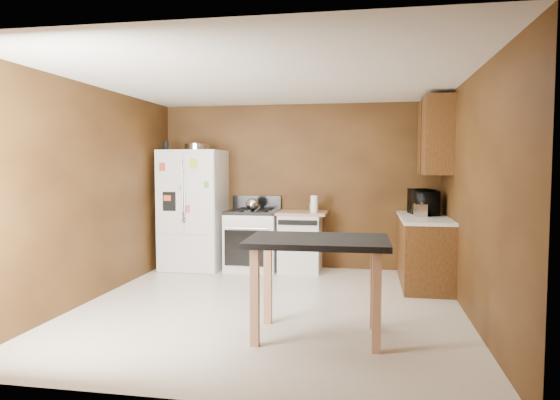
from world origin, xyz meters
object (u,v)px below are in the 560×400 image
(toaster, at_px, (420,210))
(gas_range, at_px, (253,239))
(roasting_pan, at_px, (198,147))
(dishwasher, at_px, (300,241))
(pen_cup, at_px, (166,146))
(kettle, at_px, (252,204))
(microwave, at_px, (423,203))
(paper_towel, at_px, (314,204))
(green_canister, at_px, (313,207))
(refrigerator, at_px, (193,210))
(island, at_px, (318,253))

(toaster, relative_size, gas_range, 0.21)
(roasting_pan, relative_size, dishwasher, 0.44)
(pen_cup, height_order, kettle, pen_cup)
(microwave, distance_m, dishwasher, 1.85)
(paper_towel, distance_m, green_canister, 0.20)
(paper_towel, xyz_separation_m, refrigerator, (-1.85, 0.04, -0.11))
(paper_towel, relative_size, microwave, 0.44)
(paper_towel, relative_size, island, 0.19)
(toaster, bearing_deg, pen_cup, 170.28)
(paper_towel, xyz_separation_m, microwave, (1.51, -0.09, 0.04))
(dishwasher, relative_size, island, 0.69)
(pen_cup, height_order, island, pen_cup)
(pen_cup, relative_size, gas_range, 0.12)
(roasting_pan, distance_m, dishwasher, 2.10)
(kettle, distance_m, toaster, 2.40)
(green_canister, bearing_deg, gas_range, -175.03)
(green_canister, distance_m, dishwasher, 0.53)
(toaster, relative_size, dishwasher, 0.26)
(paper_towel, distance_m, island, 2.70)
(microwave, bearing_deg, island, 145.38)
(refrigerator, bearing_deg, paper_towel, -1.34)
(pen_cup, bearing_deg, dishwasher, 5.88)
(paper_towel, bearing_deg, pen_cup, -177.98)
(pen_cup, xyz_separation_m, toaster, (3.67, -0.32, -0.88))
(gas_range, height_order, island, gas_range)
(kettle, bearing_deg, pen_cup, -175.82)
(paper_towel, relative_size, gas_range, 0.22)
(paper_towel, height_order, dishwasher, paper_towel)
(gas_range, bearing_deg, pen_cup, -171.94)
(gas_range, distance_m, island, 3.06)
(kettle, bearing_deg, refrigerator, 178.37)
(gas_range, bearing_deg, paper_towel, -6.32)
(green_canister, xyz_separation_m, gas_range, (-0.89, -0.08, -0.49))
(pen_cup, distance_m, refrigerator, 1.04)
(kettle, height_order, toaster, kettle)
(roasting_pan, height_order, refrigerator, roasting_pan)
(microwave, xyz_separation_m, refrigerator, (-3.36, 0.14, -0.16))
(kettle, distance_m, paper_towel, 0.92)
(kettle, distance_m, refrigerator, 0.93)
(pen_cup, relative_size, dishwasher, 0.14)
(kettle, bearing_deg, toaster, -10.02)
(pen_cup, distance_m, gas_range, 1.91)
(roasting_pan, height_order, pen_cup, pen_cup)
(roasting_pan, xyz_separation_m, pen_cup, (-0.43, -0.18, 0.02))
(green_canister, height_order, microwave, microwave)
(green_canister, relative_size, microwave, 0.21)
(toaster, height_order, microwave, microwave)
(roasting_pan, height_order, gas_range, roasting_pan)
(island, bearing_deg, kettle, 114.84)
(kettle, relative_size, island, 0.15)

